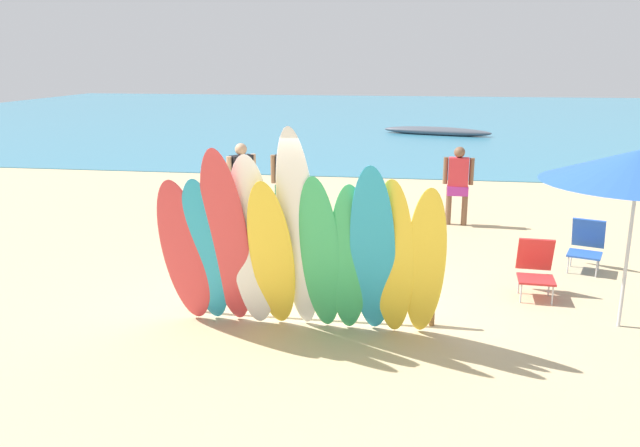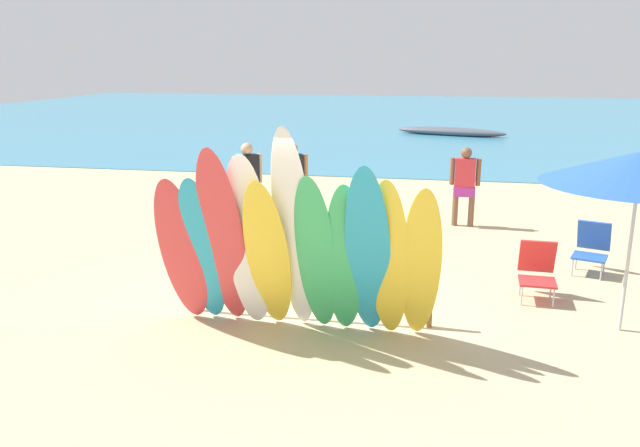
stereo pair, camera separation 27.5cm
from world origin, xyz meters
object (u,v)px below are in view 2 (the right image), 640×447
(surfboard_teal_8, at_px, (368,254))
(surfboard_yellow_9, at_px, (389,261))
(surfboard_white_5, at_px, (294,234))
(surfboard_yellow_4, at_px, (268,256))
(surfboard_teal_1, at_px, (203,252))
(surfboard_white_3, at_px, (249,244))
(beach_chair_red, at_px, (537,269))
(distant_boat, at_px, (451,132))
(beachgoer_by_water, at_px, (248,180))
(surfboard_red_2, at_px, (224,240))
(beach_umbrella, at_px, (640,168))
(beach_chair_blue, at_px, (592,246))
(beachgoer_strolling, at_px, (292,178))
(surfboard_red_0, at_px, (182,252))
(surfboard_yellow_10, at_px, (421,265))
(surfboard_green_6, at_px, (316,256))
(surfboard_rack, at_px, (305,278))
(surfboard_green_7, at_px, (345,261))
(beachgoer_photographing, at_px, (465,181))

(surfboard_teal_8, xyz_separation_m, surfboard_yellow_9, (0.24, 0.05, -0.09))
(surfboard_white_5, bearing_deg, surfboard_yellow_4, 179.16)
(surfboard_teal_1, bearing_deg, surfboard_white_3, -4.13)
(beach_chair_red, xyz_separation_m, distant_boat, (-0.90, 19.56, -0.26))
(beachgoer_by_water, bearing_deg, surfboard_red_2, 57.45)
(surfboard_red_2, bearing_deg, beach_umbrella, 9.28)
(beach_chair_blue, xyz_separation_m, distant_boat, (-1.92, 18.23, -0.26))
(beachgoer_strolling, bearing_deg, surfboard_white_5, -96.22)
(surfboard_red_0, bearing_deg, surfboard_yellow_9, -0.16)
(surfboard_red_0, bearing_deg, beachgoer_strolling, 87.27)
(surfboard_yellow_10, bearing_deg, surfboard_teal_8, -176.32)
(surfboard_red_2, relative_size, distant_boat, 0.53)
(surfboard_green_6, xyz_separation_m, surfboard_yellow_10, (1.23, 0.03, -0.05))
(surfboard_yellow_9, distance_m, beach_chair_red, 2.80)
(surfboard_green_6, bearing_deg, beachgoer_by_water, 120.73)
(surfboard_rack, bearing_deg, surfboard_yellow_4, -118.88)
(surfboard_white_5, height_order, distant_boat, surfboard_white_5)
(surfboard_yellow_9, bearing_deg, surfboard_yellow_10, 9.56)
(surfboard_rack, bearing_deg, surfboard_yellow_9, -26.91)
(beachgoer_strolling, bearing_deg, surfboard_rack, -94.54)
(surfboard_rack, xyz_separation_m, beachgoer_by_water, (-2.05, 4.26, 0.44))
(beach_chair_blue, height_order, distant_boat, beach_chair_blue)
(surfboard_yellow_4, relative_size, beach_umbrella, 0.95)
(surfboard_teal_1, bearing_deg, surfboard_teal_8, -4.61)
(surfboard_green_7, xyz_separation_m, beach_chair_red, (2.49, 1.86, -0.57))
(surfboard_green_6, height_order, surfboard_green_7, surfboard_green_6)
(surfboard_yellow_9, relative_size, beach_chair_blue, 2.63)
(surfboard_yellow_10, xyz_separation_m, beachgoer_photographing, (0.70, 5.74, -0.07))
(surfboard_red_2, height_order, beach_chair_blue, surfboard_red_2)
(surfboard_green_7, relative_size, surfboard_yellow_9, 0.96)
(surfboard_yellow_10, distance_m, beachgoer_strolling, 5.87)
(surfboard_yellow_9, xyz_separation_m, beach_umbrella, (2.86, 0.90, 1.03))
(beachgoer_photographing, bearing_deg, surfboard_teal_1, 63.64)
(beach_chair_red, xyz_separation_m, beach_chair_blue, (1.02, 1.33, -0.00))
(surfboard_teal_8, xyz_separation_m, beach_chair_blue, (3.23, 3.28, -0.69))
(surfboard_teal_1, relative_size, distant_boat, 0.45)
(surfboard_white_3, height_order, surfboard_green_7, surfboard_white_3)
(beach_umbrella, bearing_deg, beachgoer_by_water, 146.94)
(surfboard_yellow_9, distance_m, beachgoer_by_water, 5.78)
(distant_boat, bearing_deg, beachgoer_strolling, -101.91)
(surfboard_teal_8, xyz_separation_m, beachgoer_strolling, (-2.11, 5.29, -0.15))
(surfboard_yellow_10, bearing_deg, beach_chair_red, 45.02)
(surfboard_rack, bearing_deg, surfboard_red_2, -143.27)
(surfboard_red_0, height_order, beach_umbrella, beach_umbrella)
(surfboard_red_2, height_order, surfboard_yellow_10, surfboard_red_2)
(surfboard_red_2, xyz_separation_m, surfboard_green_6, (1.12, 0.08, -0.16))
(surfboard_green_7, bearing_deg, beachgoer_strolling, 105.13)
(surfboard_red_0, bearing_deg, beachgoer_photographing, 57.36)
(surfboard_green_6, bearing_deg, surfboard_yellow_4, -171.35)
(surfboard_rack, bearing_deg, distant_boat, 84.04)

